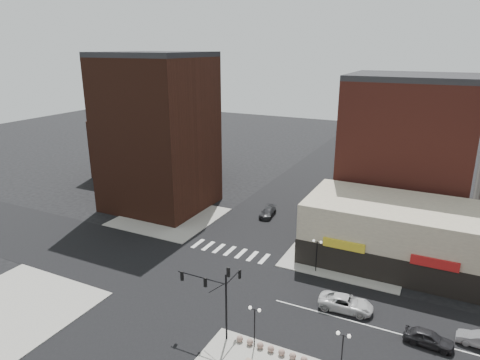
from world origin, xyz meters
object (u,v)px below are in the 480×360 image
at_px(street_lamp_se_b, 343,343).
at_px(white_suv, 346,303).
at_px(dark_sedan_east, 429,338).
at_px(dark_sedan_north, 268,212).
at_px(street_lamp_ne, 317,248).
at_px(street_lamp_se_a, 255,317).
at_px(traffic_signal, 219,290).

xyz_separation_m(street_lamp_se_b, white_suv, (-1.84, 9.70, -2.51)).
xyz_separation_m(white_suv, dark_sedan_east, (8.22, -2.17, -0.03)).
relative_size(white_suv, dark_sedan_north, 1.19).
relative_size(street_lamp_ne, white_suv, 0.74).
bearing_deg(street_lamp_ne, street_lamp_se_a, -93.58).
distance_m(street_lamp_ne, dark_sedan_north, 18.79).
xyz_separation_m(street_lamp_se_b, dark_sedan_east, (6.38, 7.53, -2.54)).
bearing_deg(traffic_signal, street_lamp_se_a, -2.57).
xyz_separation_m(traffic_signal, dark_sedan_north, (-7.56, 29.78, -4.27)).
xyz_separation_m(dark_sedan_east, dark_sedan_north, (-25.70, 22.42, -0.06)).
relative_size(traffic_signal, dark_sedan_east, 1.76).
distance_m(street_lamp_se_a, street_lamp_se_b, 8.00).
bearing_deg(street_lamp_se_b, street_lamp_se_a, 180.00).
relative_size(traffic_signal, dark_sedan_north, 1.63).
bearing_deg(street_lamp_se_a, street_lamp_ne, 86.42).
bearing_deg(street_lamp_se_a, traffic_signal, 177.43).
bearing_deg(traffic_signal, white_suv, 43.83).
xyz_separation_m(traffic_signal, white_suv, (9.93, 9.53, -4.18)).
distance_m(white_suv, dark_sedan_north, 26.75).
distance_m(street_lamp_se_a, dark_sedan_north, 32.12).
bearing_deg(street_lamp_se_a, dark_sedan_east, 27.64).
distance_m(street_lamp_se_b, street_lamp_ne, 17.46).
bearing_deg(street_lamp_ne, dark_sedan_east, -32.33).
bearing_deg(dark_sedan_north, white_suv, -55.28).
xyz_separation_m(street_lamp_ne, white_suv, (5.16, -6.30, -2.51)).
xyz_separation_m(street_lamp_ne, dark_sedan_east, (13.38, -8.47, -2.54)).
bearing_deg(street_lamp_ne, street_lamp_se_b, -66.37).
height_order(street_lamp_se_a, street_lamp_ne, same).
bearing_deg(street_lamp_ne, traffic_signal, -106.75).
bearing_deg(dark_sedan_north, street_lamp_ne, -54.63).
xyz_separation_m(street_lamp_se_a, street_lamp_ne, (1.00, 16.00, 0.00)).
relative_size(street_lamp_se_a, dark_sedan_north, 0.87).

